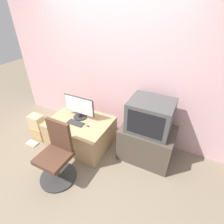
% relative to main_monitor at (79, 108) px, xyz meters
% --- Properties ---
extents(ground_plane, '(12.00, 12.00, 0.00)m').
position_rel_main_monitor_xyz_m(ground_plane, '(0.34, -0.75, -0.71)').
color(ground_plane, '#7F705B').
extents(wall_back, '(4.40, 0.05, 2.60)m').
position_rel_main_monitor_xyz_m(wall_back, '(0.34, 0.58, 0.59)').
color(wall_back, beige).
rests_on(wall_back, ground_plane).
extents(desk, '(1.06, 0.81, 0.51)m').
position_rel_main_monitor_xyz_m(desk, '(0.05, -0.10, -0.46)').
color(desk, tan).
rests_on(desk, ground_plane).
extents(side_stand, '(0.83, 0.59, 0.58)m').
position_rel_main_monitor_xyz_m(side_stand, '(1.20, 0.13, -0.42)').
color(side_stand, '#4C4238').
rests_on(side_stand, ground_plane).
extents(main_monitor, '(0.58, 0.24, 0.41)m').
position_rel_main_monitor_xyz_m(main_monitor, '(0.00, 0.00, 0.00)').
color(main_monitor, '#2D2D2D').
rests_on(main_monitor, desk).
extents(keyboard, '(0.30, 0.13, 0.01)m').
position_rel_main_monitor_xyz_m(keyboard, '(0.04, -0.19, -0.20)').
color(keyboard, '#2D2D2D').
rests_on(keyboard, desk).
extents(mouse, '(0.06, 0.03, 0.03)m').
position_rel_main_monitor_xyz_m(mouse, '(0.26, -0.16, -0.19)').
color(mouse, '#4C4C51').
rests_on(mouse, desk).
extents(crt_tv, '(0.64, 0.54, 0.49)m').
position_rel_main_monitor_xyz_m(crt_tv, '(1.20, 0.14, 0.12)').
color(crt_tv, '#474747').
rests_on(crt_tv, side_stand).
extents(office_chair, '(0.54, 0.54, 0.93)m').
position_rel_main_monitor_xyz_m(office_chair, '(0.17, -0.84, -0.33)').
color(office_chair, '#333333').
rests_on(office_chair, ground_plane).
extents(cardboard_box_lower, '(0.28, 0.19, 0.26)m').
position_rel_main_monitor_xyz_m(cardboard_box_lower, '(-0.75, -0.34, -0.58)').
color(cardboard_box_lower, tan).
rests_on(cardboard_box_lower, ground_plane).
extents(cardboard_box_upper, '(0.25, 0.18, 0.25)m').
position_rel_main_monitor_xyz_m(cardboard_box_upper, '(-0.75, -0.34, -0.33)').
color(cardboard_box_upper, '#D1B27F').
rests_on(cardboard_box_upper, cardboard_box_lower).
extents(book, '(0.21, 0.13, 0.02)m').
position_rel_main_monitor_xyz_m(book, '(-0.76, -0.55, -0.70)').
color(book, beige).
rests_on(book, ground_plane).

